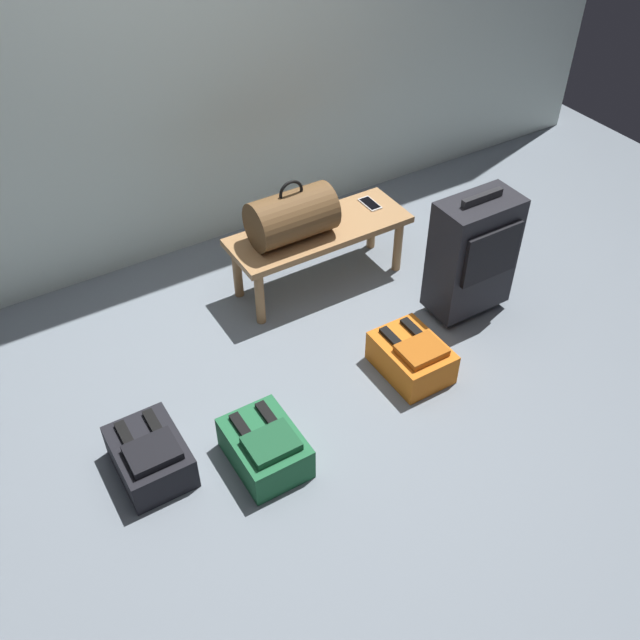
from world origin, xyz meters
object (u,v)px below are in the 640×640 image
at_px(duffel_bag_brown, 292,216).
at_px(suitcase_upright_charcoal, 473,254).
at_px(backpack_green, 265,447).
at_px(bench, 319,236).
at_px(backpack_dark, 150,456).
at_px(cell_phone, 370,204).
at_px(backpack_orange, 412,357).

relative_size(duffel_bag_brown, suitcase_upright_charcoal, 0.61).
bearing_deg(backpack_green, bench, 48.19).
xyz_separation_m(bench, backpack_dark, (-1.29, -0.74, -0.22)).
distance_m(duffel_bag_brown, cell_phone, 0.54).
xyz_separation_m(bench, suitcase_upright_charcoal, (0.54, -0.61, 0.06)).
bearing_deg(backpack_orange, backpack_dark, 175.78).
xyz_separation_m(bench, cell_phone, (0.36, 0.05, 0.06)).
distance_m(suitcase_upright_charcoal, backpack_orange, 0.63).
xyz_separation_m(suitcase_upright_charcoal, backpack_dark, (-1.83, -0.13, -0.27)).
bearing_deg(backpack_orange, bench, 91.12).
distance_m(bench, backpack_dark, 1.50).
distance_m(duffel_bag_brown, backpack_green, 1.24).
distance_m(bench, backpack_green, 1.30).
bearing_deg(cell_phone, backpack_orange, -111.29).
bearing_deg(backpack_dark, duffel_bag_brown, 33.35).
xyz_separation_m(duffel_bag_brown, backpack_green, (-0.69, -0.95, -0.40)).
distance_m(bench, duffel_bag_brown, 0.25).
height_order(cell_phone, suitcase_upright_charcoal, suitcase_upright_charcoal).
distance_m(suitcase_upright_charcoal, backpack_green, 1.46).
height_order(suitcase_upright_charcoal, backpack_dark, suitcase_upright_charcoal).
bearing_deg(suitcase_upright_charcoal, backpack_orange, -156.97).
relative_size(backpack_green, backpack_dark, 1.00).
bearing_deg(cell_phone, backpack_dark, -154.44).
bearing_deg(backpack_dark, backpack_orange, -4.22).
distance_m(cell_phone, backpack_orange, 0.99).
distance_m(bench, cell_phone, 0.37).
xyz_separation_m(bench, duffel_bag_brown, (-0.17, 0.00, 0.19)).
height_order(backpack_green, backpack_orange, same).
distance_m(backpack_green, backpack_dark, 0.49).
relative_size(bench, backpack_green, 2.63).
height_order(bench, backpack_green, bench).
bearing_deg(duffel_bag_brown, backpack_dark, -146.65).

